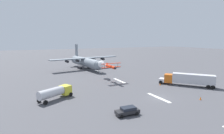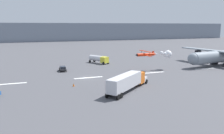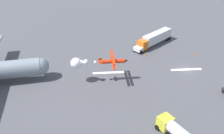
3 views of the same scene
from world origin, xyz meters
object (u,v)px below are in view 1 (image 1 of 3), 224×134
(cargo_transport_plane, at_px, (87,62))
(semi_truck_orange, at_px, (188,79))
(stunt_biplane_red, at_px, (104,65))
(traffic_cone_far, at_px, (160,84))
(fuel_tanker_truck, at_px, (55,92))
(traffic_cone_near, at_px, (201,98))
(airport_staff_sedan, at_px, (128,111))

(cargo_transport_plane, bearing_deg, semi_truck_orange, -156.80)
(stunt_biplane_red, xyz_separation_m, traffic_cone_far, (-16.00, -11.83, -4.69))
(stunt_biplane_red, distance_m, fuel_tanker_truck, 24.65)
(fuel_tanker_truck, xyz_separation_m, traffic_cone_far, (-0.78, -30.94, -1.36))
(traffic_cone_near, distance_m, traffic_cone_far, 14.61)
(semi_truck_orange, bearing_deg, stunt_biplane_red, 43.12)
(stunt_biplane_red, relative_size, semi_truck_orange, 0.94)
(airport_staff_sedan, bearing_deg, stunt_biplane_red, -15.53)
(stunt_biplane_red, bearing_deg, traffic_cone_near, -159.84)
(cargo_transport_plane, bearing_deg, stunt_biplane_red, 178.01)
(cargo_transport_plane, bearing_deg, traffic_cone_far, -163.80)
(stunt_biplane_red, xyz_separation_m, fuel_tanker_truck, (-15.22, 19.11, -3.32))
(stunt_biplane_red, height_order, traffic_cone_far, stunt_biplane_red)
(airport_staff_sedan, distance_m, traffic_cone_near, 19.65)
(airport_staff_sedan, height_order, traffic_cone_far, airport_staff_sedan)
(airport_staff_sedan, relative_size, traffic_cone_near, 6.18)
(traffic_cone_far, bearing_deg, cargo_transport_plane, 16.20)
(cargo_transport_plane, distance_m, stunt_biplane_red, 22.16)
(stunt_biplane_red, xyz_separation_m, traffic_cone_near, (-30.60, -11.23, -4.69))
(stunt_biplane_red, relative_size, traffic_cone_near, 17.35)
(fuel_tanker_truck, xyz_separation_m, airport_staff_sedan, (-15.05, -10.69, -0.92))
(semi_truck_orange, relative_size, fuel_tanker_truck, 1.61)
(stunt_biplane_red, xyz_separation_m, semi_truck_orange, (-20.15, -18.87, -2.92))
(fuel_tanker_truck, height_order, traffic_cone_near, fuel_tanker_truck)
(semi_truck_orange, bearing_deg, airport_staff_sedan, 110.35)
(cargo_transport_plane, height_order, semi_truck_orange, cargo_transport_plane)
(traffic_cone_near, bearing_deg, fuel_tanker_truck, 63.12)
(stunt_biplane_red, bearing_deg, traffic_cone_far, -143.52)
(fuel_tanker_truck, bearing_deg, traffic_cone_far, -91.45)
(semi_truck_orange, relative_size, traffic_cone_far, 18.37)
(fuel_tanker_truck, bearing_deg, cargo_transport_plane, -28.04)
(cargo_transport_plane, height_order, airport_staff_sedan, cargo_transport_plane)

